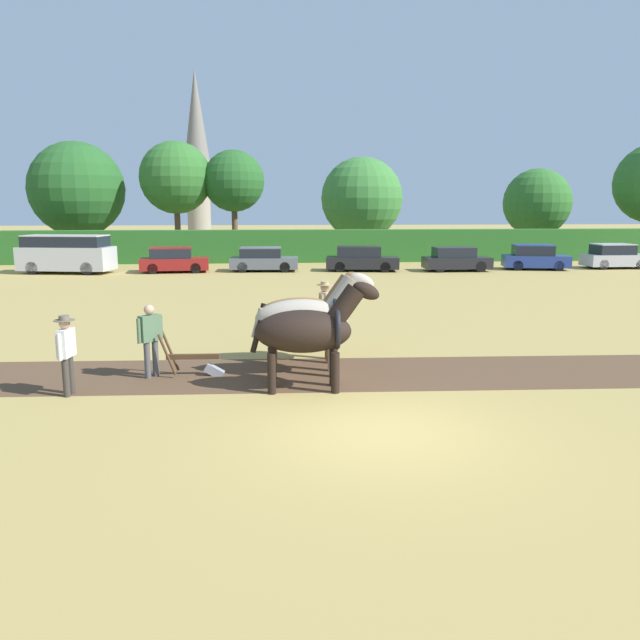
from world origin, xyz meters
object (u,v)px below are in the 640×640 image
object	(u,v)px
church_spire	(197,151)
plow	(198,362)
farmer_at_plow	(150,335)
parked_car_center_left	(263,260)
tree_left	(176,178)
tree_center_right	(537,203)
parked_car_center	(361,259)
parked_car_far_right	(614,257)
tree_center_left	(234,181)
farmer_beside_team	(325,307)
farmer_onlooker_left	(66,349)
parked_car_right	(535,258)
tree_far_left	(77,189)
parked_car_left	(174,260)
draft_horse_trail_left	(306,313)
parked_van	(66,254)
draft_horse_lead_right	(307,318)
tree_center	(362,198)
draft_horse_lead_left	(309,330)
parked_car_center_right	(456,260)

from	to	relation	value
church_spire	plow	distance (m)	63.21
farmer_at_plow	parked_car_center_left	xyz separation A→B (m)	(2.38, 23.58, -0.29)
tree_left	tree_center_right	world-z (taller)	tree_left
parked_car_center	parked_car_far_right	world-z (taller)	parked_car_far_right
tree_center_right	tree_center_left	bearing A→B (deg)	-177.46
farmer_beside_team	parked_car_center	world-z (taller)	farmer_beside_team
church_spire	parked_car_center	world-z (taller)	church_spire
farmer_onlooker_left	parked_car_right	world-z (taller)	farmer_onlooker_left
tree_center_right	farmer_beside_team	world-z (taller)	tree_center_right
parked_car_right	parked_car_center_left	bearing A→B (deg)	-169.62
tree_far_left	parked_car_right	bearing A→B (deg)	-21.26
parked_car_left	draft_horse_trail_left	bearing A→B (deg)	-78.34
parked_car_left	parked_car_center_left	distance (m)	5.29
farmer_onlooker_left	parked_van	distance (m)	25.74
church_spire	parked_van	bearing A→B (deg)	-95.24
tree_far_left	parked_van	distance (m)	12.74
church_spire	parked_car_center	size ratio (longest dim) A/B	4.29
farmer_beside_team	tree_center_left	bearing A→B (deg)	116.81
tree_center_right	parked_car_right	bearing A→B (deg)	-113.38
draft_horse_trail_left	farmer_beside_team	size ratio (longest dim) A/B	1.61
draft_horse_lead_right	parked_car_center_left	world-z (taller)	draft_horse_lead_right
parked_car_center	tree_center	bearing A→B (deg)	89.71
draft_horse_lead_right	parked_car_far_right	distance (m)	31.44
tree_far_left	tree_center_right	size ratio (longest dim) A/B	1.27
draft_horse_lead_right	plow	size ratio (longest dim) A/B	1.95
parked_van	parked_car_far_right	xyz separation A→B (m)	(33.45, 0.17, -0.41)
tree_left	farmer_onlooker_left	bearing A→B (deg)	-85.73
parked_car_center	parked_car_right	bearing A→B (deg)	7.92
tree_center	draft_horse_lead_left	bearing A→B (deg)	-100.12
draft_horse_trail_left	plow	size ratio (longest dim) A/B	1.95
farmer_at_plow	parked_car_right	xyz separation A→B (m)	(19.12, 23.19, -0.25)
farmer_at_plow	parked_car_right	world-z (taller)	farmer_at_plow
tree_center	parked_car_center	distance (m)	13.21
tree_center_right	parked_car_center_right	bearing A→B (deg)	-129.55
church_spire	parked_car_center	bearing A→B (deg)	-70.50
draft_horse_trail_left	parked_car_center_left	xyz separation A→B (m)	(-1.25, 22.36, -0.55)
tree_far_left	parked_car_center_left	size ratio (longest dim) A/B	2.10
farmer_at_plow	parked_car_center_left	size ratio (longest dim) A/B	0.41
farmer_at_plow	farmer_beside_team	size ratio (longest dim) A/B	0.94
tree_far_left	parked_car_left	bearing A→B (deg)	-53.37
draft_horse_lead_left	parked_car_left	bearing A→B (deg)	106.62
tree_left	parked_car_center_right	distance (m)	22.06
parked_car_center_right	draft_horse_lead_left	bearing A→B (deg)	-113.47
tree_center_left	farmer_beside_team	distance (m)	31.54
parked_car_right	farmer_at_plow	bearing A→B (deg)	-117.78
farmer_at_plow	farmer_beside_team	xyz separation A→B (m)	(4.27, 3.20, 0.08)
tree_center	plow	distance (m)	37.07
farmer_onlooker_left	parked_car_right	size ratio (longest dim) A/B	0.40
tree_center_left	draft_horse_trail_left	bearing A→B (deg)	-84.02
farmer_onlooker_left	parked_van	world-z (taller)	parked_van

